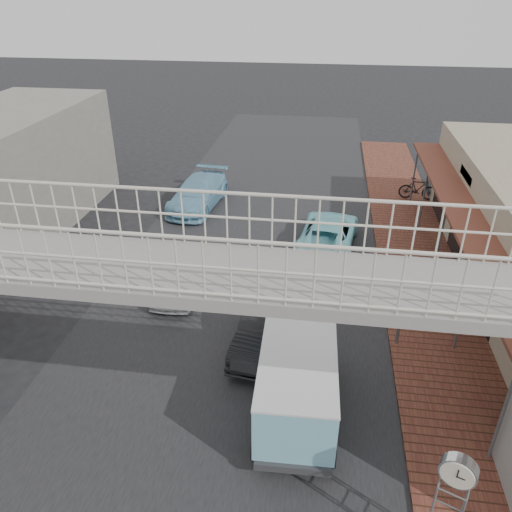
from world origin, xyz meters
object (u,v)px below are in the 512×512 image
(angkot_far, at_px, (198,193))
(arrow_sign, at_px, (434,278))
(street_clock, at_px, (457,476))
(angkot_van, at_px, (297,377))
(angkot_curb, at_px, (328,233))
(motorcycle_far, at_px, (418,189))
(white_hatchback, at_px, (181,272))
(dark_sedan, at_px, (270,322))
(motorcycle_near, at_px, (450,290))

(angkot_far, xyz_separation_m, arrow_sign, (9.33, -9.60, 1.76))
(angkot_far, relative_size, street_clock, 1.81)
(angkot_van, bearing_deg, angkot_curb, 84.36)
(angkot_curb, height_order, angkot_far, angkot_far)
(street_clock, bearing_deg, angkot_curb, 122.66)
(street_clock, relative_size, arrow_sign, 0.91)
(angkot_van, relative_size, motorcycle_far, 2.27)
(angkot_curb, distance_m, angkot_van, 9.46)
(white_hatchback, relative_size, angkot_curb, 0.82)
(motorcycle_far, bearing_deg, dark_sedan, 158.28)
(white_hatchback, height_order, arrow_sign, arrow_sign)
(dark_sedan, bearing_deg, street_clock, -49.37)
(motorcycle_far, xyz_separation_m, street_clock, (-2.04, -18.31, 1.66))
(dark_sedan, relative_size, angkot_curb, 0.90)
(street_clock, bearing_deg, motorcycle_near, 100.37)
(white_hatchback, xyz_separation_m, dark_sedan, (3.50, -2.55, 0.04))
(white_hatchback, relative_size, dark_sedan, 0.91)
(angkot_curb, height_order, motorcycle_far, angkot_curb)
(arrow_sign, bearing_deg, angkot_curb, 112.55)
(white_hatchback, distance_m, street_clock, 11.53)
(motorcycle_far, height_order, street_clock, street_clock)
(dark_sedan, height_order, angkot_far, dark_sedan)
(angkot_van, xyz_separation_m, motorcycle_near, (4.83, 5.84, -0.76))
(street_clock, xyz_separation_m, arrow_sign, (0.62, 6.44, 0.14))
(dark_sedan, height_order, motorcycle_near, dark_sedan)
(angkot_curb, xyz_separation_m, motorcycle_near, (4.21, -3.58, -0.13))
(arrow_sign, bearing_deg, motorcycle_far, 80.10)
(dark_sedan, distance_m, street_clock, 7.44)
(angkot_curb, xyz_separation_m, motorcycle_far, (4.37, 5.72, -0.00))
(angkot_far, relative_size, motorcycle_far, 2.60)
(angkot_curb, xyz_separation_m, arrow_sign, (2.94, -6.15, 1.80))
(angkot_van, height_order, motorcycle_near, angkot_van)
(dark_sedan, height_order, motorcycle_far, dark_sedan)
(white_hatchback, distance_m, angkot_far, 7.51)
(arrow_sign, bearing_deg, angkot_far, 131.15)
(angkot_van, xyz_separation_m, motorcycle_far, (4.99, 15.14, -0.63))
(arrow_sign, bearing_deg, street_clock, -98.51)
(angkot_van, bearing_deg, white_hatchback, 127.81)
(white_hatchback, distance_m, arrow_sign, 8.57)
(dark_sedan, bearing_deg, motorcycle_near, 34.00)
(angkot_far, bearing_deg, dark_sedan, -58.66)
(street_clock, bearing_deg, angkot_far, 140.70)
(white_hatchback, relative_size, arrow_sign, 1.33)
(white_hatchback, relative_size, motorcycle_far, 2.09)
(motorcycle_near, height_order, arrow_sign, arrow_sign)
(angkot_far, bearing_deg, angkot_van, -59.96)
(angkot_van, height_order, arrow_sign, arrow_sign)
(motorcycle_far, xyz_separation_m, arrow_sign, (-1.43, -11.87, 1.80))
(angkot_far, height_order, street_clock, street_clock)
(dark_sedan, distance_m, angkot_far, 11.03)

